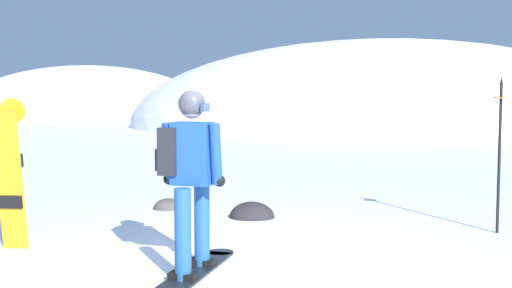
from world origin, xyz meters
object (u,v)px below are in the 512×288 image
object	(u,v)px
spare_snowboard	(10,174)
rock_small	(169,209)
piste_marker_near	(500,144)
rock_mid	(252,217)
snowboarder_main	(189,177)

from	to	relation	value
spare_snowboard	rock_small	distance (m)	2.94
piste_marker_near	rock_mid	xyz separation A→B (m)	(-3.08, 0.71, -1.09)
snowboarder_main	rock_small	distance (m)	3.57
snowboarder_main	piste_marker_near	bearing A→B (deg)	31.17
spare_snowboard	rock_mid	bearing A→B (deg)	40.14
spare_snowboard	piste_marker_near	world-z (taller)	piste_marker_near
rock_mid	rock_small	distance (m)	1.40
piste_marker_near	spare_snowboard	bearing A→B (deg)	-166.39
snowboarder_main	spare_snowboard	xyz separation A→B (m)	(-2.09, 0.73, -0.08)
spare_snowboard	rock_small	xyz separation A→B (m)	(1.12, 2.58, -0.84)
spare_snowboard	rock_mid	world-z (taller)	spare_snowboard
rock_mid	snowboarder_main	bearing A→B (deg)	-96.80
snowboarder_main	rock_small	bearing A→B (deg)	106.20
rock_mid	rock_small	xyz separation A→B (m)	(-1.29, 0.55, 0.00)
rock_mid	rock_small	world-z (taller)	rock_mid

